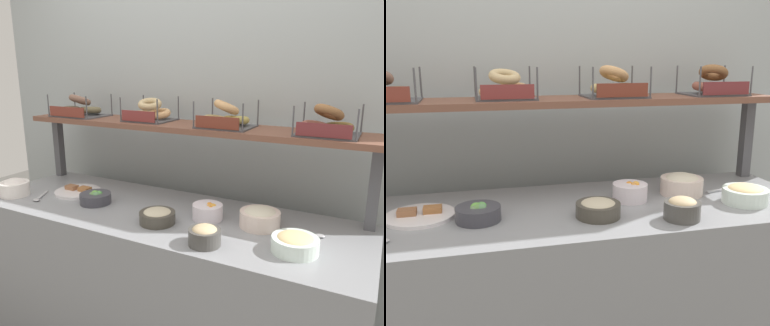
% 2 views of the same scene
% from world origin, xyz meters
% --- Properties ---
extents(back_wall, '(3.30, 0.06, 2.40)m').
position_xyz_m(back_wall, '(0.00, 0.55, 1.20)').
color(back_wall, '#A6AEB0').
rests_on(back_wall, ground_plane).
extents(deli_counter, '(2.10, 0.70, 0.85)m').
position_xyz_m(deli_counter, '(0.00, 0.00, 0.42)').
color(deli_counter, gray).
rests_on(deli_counter, ground_plane).
extents(shelf_riser_left, '(0.05, 0.05, 0.40)m').
position_xyz_m(shelf_riser_left, '(-0.99, 0.27, 1.05)').
color(shelf_riser_left, '#4C4C51').
rests_on(shelf_riser_left, deli_counter).
extents(shelf_riser_right, '(0.05, 0.05, 0.40)m').
position_xyz_m(shelf_riser_right, '(0.99, 0.27, 1.05)').
color(shelf_riser_right, '#4C4C51').
rests_on(shelf_riser_right, deli_counter).
extents(upper_shelf, '(2.06, 0.32, 0.03)m').
position_xyz_m(upper_shelf, '(0.00, 0.27, 1.26)').
color(upper_shelf, brown).
rests_on(upper_shelf, shelf_riser_left).
extents(bowl_tuna_salad, '(0.18, 0.18, 0.07)m').
position_xyz_m(bowl_tuna_salad, '(0.07, -0.13, 0.89)').
color(bowl_tuna_salad, '#433F36').
rests_on(bowl_tuna_salad, deli_counter).
extents(bowl_egg_salad, '(0.19, 0.19, 0.08)m').
position_xyz_m(bowl_egg_salad, '(0.73, -0.12, 0.89)').
color(bowl_egg_salad, white).
rests_on(bowl_egg_salad, deli_counter).
extents(bowl_hummus, '(0.14, 0.14, 0.09)m').
position_xyz_m(bowl_hummus, '(0.38, -0.23, 0.89)').
color(bowl_hummus, '#4B4946').
rests_on(bowl_hummus, deli_counter).
extents(bowl_veggie_mix, '(0.17, 0.17, 0.07)m').
position_xyz_m(bowl_veggie_mix, '(-0.39, -0.06, 0.88)').
color(bowl_veggie_mix, '#3D3C45').
rests_on(bowl_veggie_mix, deli_counter).
extents(bowl_fruit_salad, '(0.15, 0.15, 0.08)m').
position_xyz_m(bowl_fruit_salad, '(0.27, 0.03, 0.89)').
color(bowl_fruit_salad, white).
rests_on(bowl_fruit_salad, deli_counter).
extents(bowl_cream_cheese, '(0.17, 0.17, 0.10)m').
position_xyz_m(bowl_cream_cheese, '(-0.90, -0.18, 0.90)').
color(bowl_cream_cheese, white).
rests_on(bowl_cream_cheese, deli_counter).
extents(bowl_potato_salad, '(0.19, 0.19, 0.10)m').
position_xyz_m(bowl_potato_salad, '(0.53, 0.06, 0.90)').
color(bowl_potato_salad, silver).
rests_on(bowl_potato_salad, deli_counter).
extents(serving_plate_white, '(0.27, 0.27, 0.04)m').
position_xyz_m(serving_plate_white, '(-0.61, 0.03, 0.86)').
color(serving_plate_white, white).
rests_on(serving_plate_white, deli_counter).
extents(serving_spoon_near_plate, '(0.18, 0.06, 0.01)m').
position_xyz_m(serving_spoon_near_plate, '(0.76, 0.06, 0.86)').
color(serving_spoon_near_plate, '#B7B7BC').
rests_on(serving_spoon_near_plate, deli_counter).
extents(serving_spoon_by_edge, '(0.10, 0.16, 0.01)m').
position_xyz_m(serving_spoon_by_edge, '(-0.72, -0.16, 0.86)').
color(serving_spoon_by_edge, '#B7B7BC').
rests_on(serving_spoon_by_edge, deli_counter).
extents(bagel_basket_poppy, '(0.33, 0.26, 0.15)m').
position_xyz_m(bagel_basket_poppy, '(-0.76, 0.25, 1.33)').
color(bagel_basket_poppy, '#4C4C51').
rests_on(bagel_basket_poppy, upper_shelf).
extents(bagel_basket_plain, '(0.27, 0.25, 0.14)m').
position_xyz_m(bagel_basket_plain, '(-0.24, 0.28, 1.33)').
color(bagel_basket_plain, '#4C4C51').
rests_on(bagel_basket_plain, upper_shelf).
extents(bagel_basket_sesame, '(0.28, 0.24, 0.15)m').
position_xyz_m(bagel_basket_sesame, '(0.26, 0.26, 1.33)').
color(bagel_basket_sesame, '#4C4C51').
rests_on(bagel_basket_sesame, upper_shelf).
extents(bagel_basket_cinnamon_raisin, '(0.28, 0.26, 0.15)m').
position_xyz_m(bagel_basket_cinnamon_raisin, '(0.77, 0.25, 1.33)').
color(bagel_basket_cinnamon_raisin, '#4C4C51').
rests_on(bagel_basket_cinnamon_raisin, upper_shelf).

